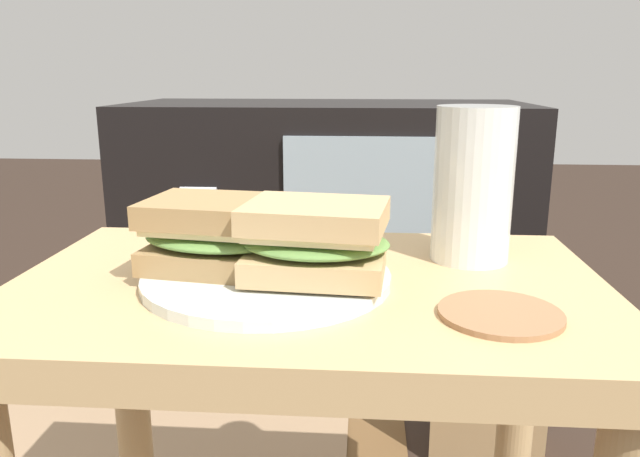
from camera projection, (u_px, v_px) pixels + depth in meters
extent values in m
cube|color=tan|center=(308.00, 297.00, 0.58)|extent=(0.56, 0.36, 0.04)
cylinder|color=tan|center=(133.00, 417.00, 0.80)|extent=(0.04, 0.04, 0.43)
cylinder|color=tan|center=(514.00, 433.00, 0.76)|extent=(0.04, 0.04, 0.43)
cube|color=black|center=(327.00, 219.00, 1.54)|extent=(0.96, 0.44, 0.58)
cube|color=#8C9EA8|center=(376.00, 239.00, 1.31)|extent=(0.40, 0.01, 0.44)
cylinder|color=silver|center=(198.00, 190.00, 1.31)|extent=(0.08, 0.01, 0.01)
cylinder|color=silver|center=(203.00, 286.00, 1.36)|extent=(0.08, 0.01, 0.01)
cylinder|color=silver|center=(267.00, 278.00, 0.57)|extent=(0.23, 0.23, 0.01)
cube|color=#9E7A4C|center=(220.00, 256.00, 0.58)|extent=(0.15, 0.11, 0.02)
ellipsoid|color=#608C42|center=(220.00, 237.00, 0.57)|extent=(0.16, 0.12, 0.02)
cube|color=beige|center=(219.00, 226.00, 0.57)|extent=(0.13, 0.10, 0.01)
cube|color=#9E7A4C|center=(218.00, 211.00, 0.57)|extent=(0.14, 0.11, 0.02)
cube|color=tan|center=(316.00, 263.00, 0.55)|extent=(0.13, 0.10, 0.02)
ellipsoid|color=#608C42|center=(316.00, 243.00, 0.54)|extent=(0.14, 0.11, 0.02)
cube|color=beige|center=(316.00, 231.00, 0.54)|extent=(0.12, 0.10, 0.01)
cube|color=tan|center=(316.00, 216.00, 0.53)|extent=(0.13, 0.11, 0.02)
cylinder|color=silver|center=(473.00, 185.00, 0.62)|extent=(0.08, 0.08, 0.16)
cylinder|color=orange|center=(472.00, 199.00, 0.62)|extent=(0.07, 0.07, 0.12)
cylinder|color=white|center=(476.00, 134.00, 0.61)|extent=(0.07, 0.07, 0.01)
cylinder|color=#996B47|center=(500.00, 314.00, 0.49)|extent=(0.10, 0.10, 0.01)
cube|color=tan|center=(491.00, 374.00, 1.05)|extent=(0.21, 0.18, 0.29)
cube|color=#987950|center=(497.00, 290.00, 1.01)|extent=(0.20, 0.16, 0.04)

